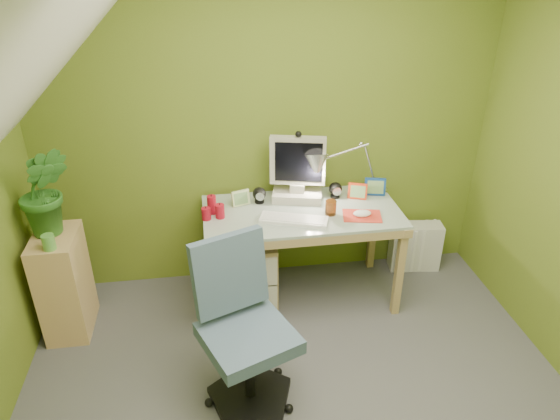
{
  "coord_description": "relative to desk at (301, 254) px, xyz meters",
  "views": [
    {
      "loc": [
        -0.41,
        -1.78,
        2.35
      ],
      "look_at": [
        0.0,
        1.0,
        0.85
      ],
      "focal_mm": 33.0,
      "sensor_mm": 36.0,
      "label": 1
    }
  ],
  "objects": [
    {
      "name": "monitor",
      "position": [
        -0.0,
        0.18,
        0.6
      ],
      "size": [
        0.39,
        0.28,
        0.49
      ],
      "primitive_type": null,
      "rotation": [
        0.0,
        0.0,
        -0.23
      ],
      "color": "#BBB7A8",
      "rests_on": "desk"
    },
    {
      "name": "candle_cluster",
      "position": [
        -0.6,
        0.01,
        0.42
      ],
      "size": [
        0.19,
        0.17,
        0.13
      ],
      "primitive_type": null,
      "rotation": [
        0.0,
        0.0,
        -0.16
      ],
      "color": "#AB0E21",
      "rests_on": "desk"
    },
    {
      "name": "speaker_left",
      "position": [
        -0.27,
        0.16,
        0.41
      ],
      "size": [
        0.11,
        0.11,
        0.11
      ],
      "primitive_type": null,
      "rotation": [
        0.0,
        0.0,
        -0.19
      ],
      "color": "black",
      "rests_on": "desk"
    },
    {
      "name": "photo_frame_blue",
      "position": [
        0.56,
        0.16,
        0.42
      ],
      "size": [
        0.15,
        0.05,
        0.13
      ],
      "primitive_type": "cube",
      "rotation": [
        0.0,
        0.0,
        -0.23
      ],
      "color": "navy",
      "rests_on": "desk"
    },
    {
      "name": "mouse",
      "position": [
        0.38,
        -0.14,
        0.38
      ],
      "size": [
        0.13,
        0.1,
        0.04
      ],
      "primitive_type": "ellipsoid",
      "rotation": [
        0.0,
        0.0,
        0.17
      ],
      "color": "white",
      "rests_on": "mousepad"
    },
    {
      "name": "desk_lamp",
      "position": [
        0.45,
        0.18,
        0.65
      ],
      "size": [
        0.59,
        0.34,
        0.59
      ],
      "primitive_type": null,
      "rotation": [
        0.0,
        0.0,
        0.19
      ],
      "color": "silver",
      "rests_on": "desk"
    },
    {
      "name": "green_cup",
      "position": [
        -1.56,
        -0.27,
        0.41
      ],
      "size": [
        0.08,
        0.08,
        0.1
      ],
      "primitive_type": "cylinder",
      "rotation": [
        0.0,
        0.0,
        0.09
      ],
      "color": "#5FA846",
      "rests_on": "side_ledge"
    },
    {
      "name": "desk",
      "position": [
        0.0,
        0.0,
        0.0
      ],
      "size": [
        1.33,
        0.67,
        0.71
      ],
      "primitive_type": null,
      "rotation": [
        0.0,
        0.0,
        0.01
      ],
      "color": "tan",
      "rests_on": "floor"
    },
    {
      "name": "radiator",
      "position": [
        0.96,
        0.23,
        -0.16
      ],
      "size": [
        0.4,
        0.2,
        0.38
      ],
      "primitive_type": "cube",
      "rotation": [
        0.0,
        0.0,
        -0.12
      ],
      "color": "silver",
      "rests_on": "floor"
    },
    {
      "name": "mousepad",
      "position": [
        0.38,
        -0.14,
        0.36
      ],
      "size": [
        0.28,
        0.22,
        0.01
      ],
      "primitive_type": "cube",
      "rotation": [
        0.0,
        0.0,
        -0.2
      ],
      "color": "red",
      "rests_on": "desk"
    },
    {
      "name": "potted_plant",
      "position": [
        -1.58,
        -0.07,
        0.65
      ],
      "size": [
        0.34,
        0.29,
        0.57
      ],
      "primitive_type": "imported",
      "rotation": [
        0.0,
        0.0,
        0.12
      ],
      "color": "#2F6C24",
      "rests_on": "side_ledge"
    },
    {
      "name": "photo_frame_green",
      "position": [
        -0.4,
        0.14,
        0.41
      ],
      "size": [
        0.13,
        0.06,
        0.11
      ],
      "primitive_type": "cube",
      "rotation": [
        0.0,
        0.0,
        0.33
      ],
      "color": "beige",
      "rests_on": "desk"
    },
    {
      "name": "speaker_right",
      "position": [
        0.27,
        0.16,
        0.41
      ],
      "size": [
        0.1,
        0.1,
        0.11
      ],
      "primitive_type": null,
      "rotation": [
        0.0,
        0.0,
        0.03
      ],
      "color": "black",
      "rests_on": "desk"
    },
    {
      "name": "slope_ceiling",
      "position": [
        -1.18,
        -1.23,
        1.49
      ],
      "size": [
        1.1,
        3.2,
        1.1
      ],
      "primitive_type": "cube",
      "color": "white",
      "rests_on": "wall_left"
    },
    {
      "name": "keyboard",
      "position": [
        -0.08,
        -0.14,
        0.37
      ],
      "size": [
        0.46,
        0.27,
        0.02
      ],
      "primitive_type": "cube",
      "rotation": [
        0.0,
        0.0,
        -0.33
      ],
      "color": "white",
      "rests_on": "desk"
    },
    {
      "name": "wall_back",
      "position": [
        -0.18,
        0.37,
        0.84
      ],
      "size": [
        3.2,
        0.01,
        2.4
      ],
      "primitive_type": "cube",
      "color": "olive",
      "rests_on": "floor"
    },
    {
      "name": "task_chair",
      "position": [
        -0.46,
        -0.91,
        0.11
      ],
      "size": [
        0.68,
        0.68,
        0.94
      ],
      "primitive_type": null,
      "rotation": [
        0.0,
        0.0,
        0.39
      ],
      "color": "#465C72",
      "rests_on": "floor"
    },
    {
      "name": "amber_tumbler",
      "position": [
        0.18,
        -0.08,
        0.4
      ],
      "size": [
        0.08,
        0.08,
        0.1
      ],
      "primitive_type": "cylinder",
      "rotation": [
        0.0,
        0.0,
        -0.09
      ],
      "color": "brown",
      "rests_on": "desk"
    },
    {
      "name": "photo_frame_red",
      "position": [
        0.42,
        0.12,
        0.41
      ],
      "size": [
        0.13,
        0.07,
        0.11
      ],
      "primitive_type": "cube",
      "rotation": [
        0.0,
        0.0,
        -0.37
      ],
      "color": "red",
      "rests_on": "desk"
    },
    {
      "name": "side_ledge",
      "position": [
        -1.58,
        -0.12,
        0.0
      ],
      "size": [
        0.27,
        0.41,
        0.72
      ],
      "primitive_type": "cube",
      "color": "tan",
      "rests_on": "floor"
    }
  ]
}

